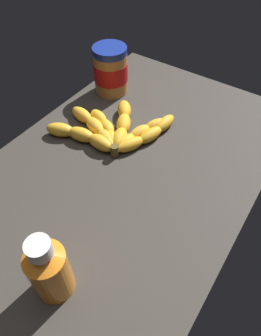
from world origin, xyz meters
The scene contains 4 objects.
ground_plane centered at (0.00, 0.00, -2.11)cm, with size 97.50×58.81×4.21cm, color #38332D.
banana_bunch centered at (9.50, 9.03, 1.71)cm, with size 24.91×27.07×3.71cm.
peanut_butter_jar centered at (25.52, 21.46, 6.89)cm, with size 10.00×10.00×14.00cm.
honey_bottle centered at (-28.26, -6.37, 6.92)cm, with size 6.74×6.74×15.41cm.
Camera 1 is at (-37.64, -28.81, 54.71)cm, focal length 32.64 mm.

